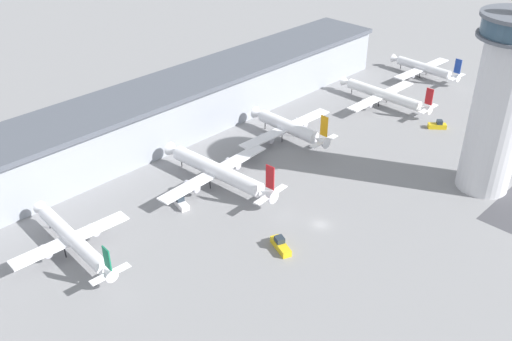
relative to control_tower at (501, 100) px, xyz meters
name	(u,v)px	position (x,y,z in m)	size (l,w,h in m)	color
ground_plane	(321,225)	(-48.23, 21.65, -27.57)	(1000.00, 1000.00, 0.00)	gray
terminal_building	(158,115)	(-48.23, 91.65, -18.39)	(208.69, 25.00, 18.16)	#9399A3
control_tower	(501,100)	(0.00, 0.00, 0.00)	(20.00, 20.00, 56.58)	silver
airplane_gate_bravo	(73,239)	(-100.31, 57.55, -23.16)	(30.58, 37.69, 11.87)	white
airplane_gate_charlie	(217,171)	(-53.88, 56.13, -23.02)	(41.58, 42.54, 13.96)	white
airplane_gate_delta	(288,127)	(-17.76, 60.55, -22.98)	(40.16, 32.83, 13.76)	white
airplane_gate_echo	(384,95)	(29.11, 53.72, -23.60)	(37.55, 39.55, 12.06)	white
airplane_gate_foxtrot	(424,68)	(65.91, 58.05, -23.82)	(34.59, 32.77, 11.59)	white
service_truck_catering	(438,125)	(25.40, 28.49, -26.49)	(5.80, 6.25, 3.12)	black
service_truck_fuel	(181,203)	(-68.80, 54.94, -26.58)	(3.63, 6.22, 2.86)	black
service_truck_baggage	(281,245)	(-63.28, 22.38, -26.47)	(5.02, 8.00, 3.15)	black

